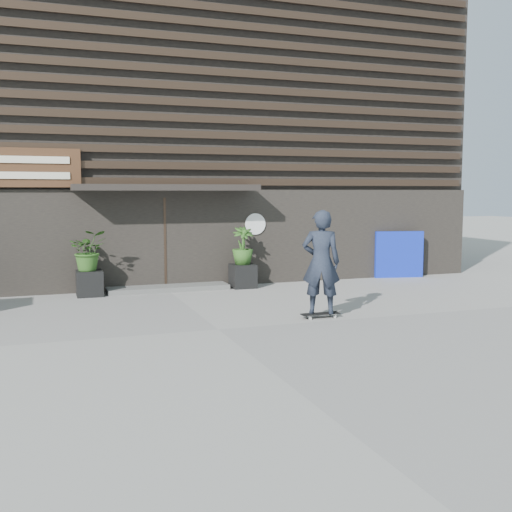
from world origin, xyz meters
name	(u,v)px	position (x,y,z in m)	size (l,w,h in m)	color
ground	(218,329)	(0.00, 0.00, 0.00)	(80.00, 80.00, 0.00)	gray
entrance_step	(168,288)	(0.00, 4.60, 0.06)	(3.00, 0.80, 0.12)	#51514E
planter_pot_left	(90,283)	(-1.90, 4.40, 0.30)	(0.60, 0.60, 0.60)	black
bamboo_left	(89,250)	(-1.90, 4.40, 1.08)	(0.86, 0.75, 0.96)	#2D591E
planter_pot_right	(243,276)	(1.90, 4.40, 0.30)	(0.60, 0.60, 0.60)	black
bamboo_right	(243,246)	(1.90, 4.40, 1.08)	(0.54, 0.54, 0.96)	#2D591E
blue_tarp	(399,254)	(6.70, 4.70, 0.66)	(1.41, 0.12, 1.32)	#0D20AD
building	(134,144)	(0.00, 9.96, 3.99)	(18.00, 11.00, 8.00)	black
skateboarder	(321,262)	(2.15, 0.30, 1.09)	(0.87, 0.74, 2.10)	black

